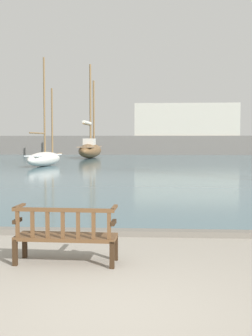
# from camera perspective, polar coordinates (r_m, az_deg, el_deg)

# --- Properties ---
(ground_plane) EXTENTS (160.00, 160.00, 0.00)m
(ground_plane) POSITION_cam_1_polar(r_m,az_deg,el_deg) (5.12, -2.01, -18.68)
(ground_plane) COLOR gray
(harbor_water) EXTENTS (100.00, 80.00, 0.08)m
(harbor_water) POSITION_cam_1_polar(r_m,az_deg,el_deg) (48.75, 3.00, 1.43)
(harbor_water) COLOR #476670
(harbor_water) RESTS_ON ground
(quay_edge_kerb) EXTENTS (40.00, 0.30, 0.12)m
(quay_edge_kerb) POSITION_cam_1_polar(r_m,az_deg,el_deg) (8.78, 0.45, -8.74)
(quay_edge_kerb) COLOR slate
(quay_edge_kerb) RESTS_ON ground
(park_bench) EXTENTS (1.62, 0.58, 0.92)m
(park_bench) POSITION_cam_1_polar(r_m,az_deg,el_deg) (6.81, -8.16, -8.89)
(park_bench) COLOR #322113
(park_bench) RESTS_ON ground
(sailboat_nearest_port) EXTENTS (2.24, 10.07, 10.27)m
(sailboat_nearest_port) POSITION_cam_1_polar(r_m,az_deg,el_deg) (46.63, -4.86, 2.62)
(sailboat_nearest_port) COLOR brown
(sailboat_nearest_port) RESTS_ON harbor_water
(sailboat_nearest_starboard) EXTENTS (2.07, 6.43, 8.04)m
(sailboat_nearest_starboard) POSITION_cam_1_polar(r_m,az_deg,el_deg) (31.95, -11.00, 1.40)
(sailboat_nearest_starboard) COLOR silver
(sailboat_nearest_starboard) RESTS_ON harbor_water
(far_breakwater) EXTENTS (59.29, 2.40, 7.04)m
(far_breakwater) POSITION_cam_1_polar(r_m,az_deg,el_deg) (57.88, 4.34, 3.91)
(far_breakwater) COLOR #66605B
(far_breakwater) RESTS_ON ground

